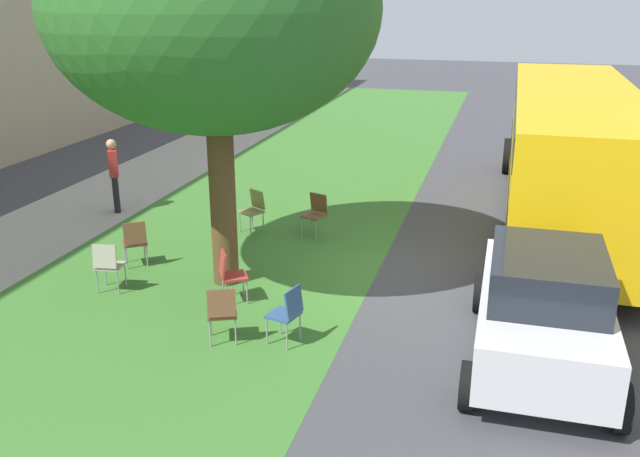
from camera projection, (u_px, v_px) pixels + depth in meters
name	position (u px, v px, depth m)	size (l,w,h in m)	color
ground	(388.00, 275.00, 12.36)	(80.00, 80.00, 0.00)	#424247
grass_verge	(222.00, 258.00, 13.16)	(48.00, 6.00, 0.01)	#3D752D
sidewalk_strip	(24.00, 237.00, 14.26)	(48.00, 2.80, 0.01)	#ADA89E
street_tree	(214.00, 10.00, 10.61)	(5.20, 5.20, 6.49)	brown
chair_0	(288.00, 311.00, 9.83)	(0.51, 0.51, 0.88)	#335184
chair_1	(254.00, 208.00, 14.46)	(0.57, 0.57, 0.88)	olive
chair_2	(316.00, 211.00, 14.22)	(0.54, 0.53, 0.88)	brown
chair_3	(230.00, 272.00, 11.17)	(0.57, 0.57, 0.88)	#B7332D
chair_4	(222.00, 310.00, 9.84)	(0.55, 0.54, 0.88)	brown
chair_5	(108.00, 263.00, 11.54)	(0.48, 0.48, 0.88)	#ADA393
chair_6	(135.00, 240.00, 12.61)	(0.58, 0.58, 0.88)	brown
parked_car	(544.00, 307.00, 9.22)	(3.70, 1.92, 1.65)	silver
school_bus	(572.00, 142.00, 14.74)	(10.40, 2.80, 2.88)	yellow
pedestrian_0	(114.00, 173.00, 15.61)	(0.41, 0.36, 1.69)	black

